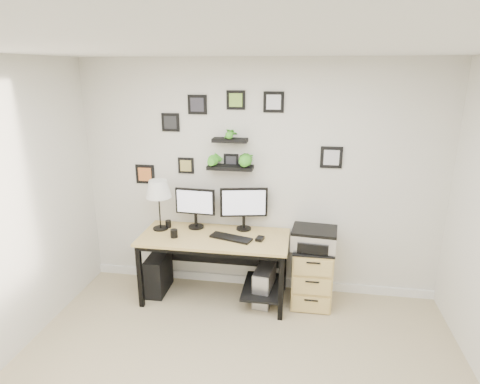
% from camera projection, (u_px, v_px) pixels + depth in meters
% --- Properties ---
extents(room, '(4.00, 4.00, 4.00)m').
position_uv_depth(room, '(257.00, 281.00, 4.80)').
color(room, tan).
rests_on(room, ground).
extents(desk, '(1.60, 0.70, 0.75)m').
position_uv_depth(desk, '(218.00, 245.00, 4.39)').
color(desk, tan).
rests_on(desk, ground).
extents(monitor_left, '(0.45, 0.19, 0.46)m').
position_uv_depth(monitor_left, '(195.00, 205.00, 4.47)').
color(monitor_left, black).
rests_on(monitor_left, desk).
extents(monitor_right, '(0.52, 0.20, 0.49)m').
position_uv_depth(monitor_right, '(244.00, 205.00, 4.41)').
color(monitor_right, black).
rests_on(monitor_right, desk).
extents(keyboard, '(0.47, 0.27, 0.02)m').
position_uv_depth(keyboard, '(231.00, 238.00, 4.25)').
color(keyboard, black).
rests_on(keyboard, desk).
extents(mouse, '(0.09, 0.12, 0.03)m').
position_uv_depth(mouse, '(260.00, 239.00, 4.22)').
color(mouse, black).
rests_on(mouse, desk).
extents(table_lamp, '(0.28, 0.28, 0.57)m').
position_uv_depth(table_lamp, '(158.00, 190.00, 4.38)').
color(table_lamp, black).
rests_on(table_lamp, desk).
extents(mug, '(0.08, 0.08, 0.09)m').
position_uv_depth(mug, '(174.00, 233.00, 4.28)').
color(mug, black).
rests_on(mug, desk).
extents(pen_cup, '(0.06, 0.06, 0.08)m').
position_uv_depth(pen_cup, '(168.00, 224.00, 4.55)').
color(pen_cup, black).
rests_on(pen_cup, desk).
extents(pc_tower_black, '(0.21, 0.45, 0.45)m').
position_uv_depth(pc_tower_black, '(159.00, 273.00, 4.62)').
color(pc_tower_black, black).
rests_on(pc_tower_black, ground).
extents(pc_tower_grey, '(0.23, 0.43, 0.41)m').
position_uv_depth(pc_tower_grey, '(264.00, 285.00, 4.41)').
color(pc_tower_grey, gray).
rests_on(pc_tower_grey, ground).
extents(file_cabinet, '(0.43, 0.53, 0.67)m').
position_uv_depth(file_cabinet, '(312.00, 274.00, 4.37)').
color(file_cabinet, tan).
rests_on(file_cabinet, ground).
extents(printer, '(0.49, 0.41, 0.21)m').
position_uv_depth(printer, '(314.00, 238.00, 4.20)').
color(printer, silver).
rests_on(printer, file_cabinet).
extents(wall_decor, '(2.32, 0.18, 1.06)m').
position_uv_depth(wall_decor, '(229.00, 147.00, 4.31)').
color(wall_decor, black).
rests_on(wall_decor, ground).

